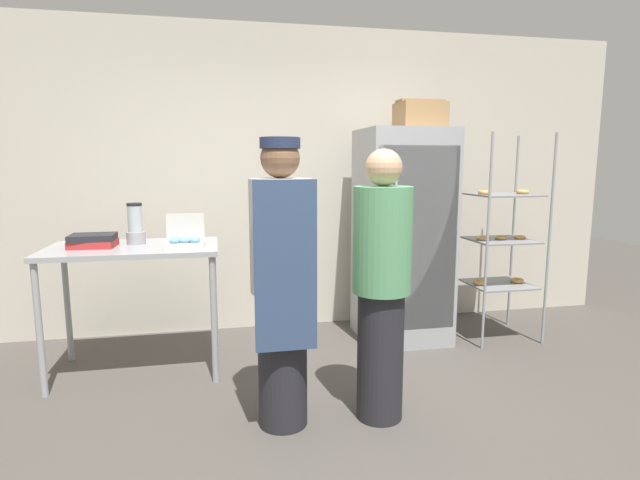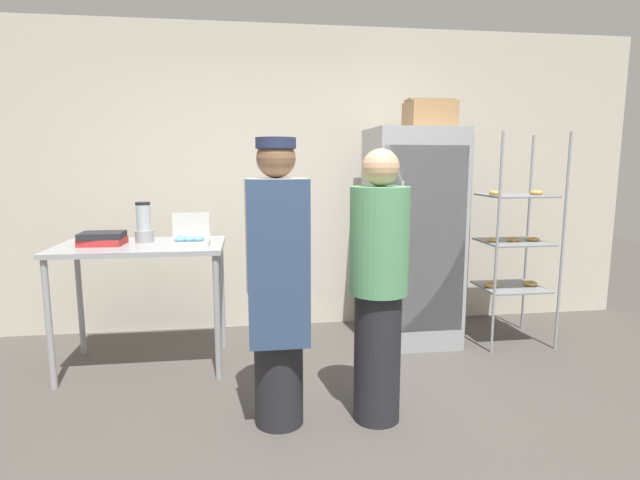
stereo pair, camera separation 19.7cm
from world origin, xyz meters
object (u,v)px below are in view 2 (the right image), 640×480
Objects in this scene: cardboard_storage_box at (430,115)px; person_customer at (379,286)px; binder_stack at (102,239)px; refrigerator at (411,237)px; person_baker at (278,280)px; donut_box at (190,241)px; baking_rack at (513,242)px; blender_pitcher at (144,224)px.

person_customer is at bearing -120.12° from cardboard_storage_box.
person_customer reaches higher than binder_stack.
refrigerator reaches higher than person_baker.
binder_stack is at bearing 163.68° from donut_box.
refrigerator is 1.44m from person_customer.
cardboard_storage_box is 0.23× the size of person_baker.
donut_box reaches higher than binder_stack.
cardboard_storage_box reaches higher than refrigerator.
person_customer is (1.79, -1.01, -0.16)m from binder_stack.
refrigerator reaches higher than binder_stack.
donut_box is 0.99m from person_baker.
refrigerator reaches higher than donut_box.
refrigerator is at bearing 46.41° from person_baker.
person_baker is at bearing -151.33° from baking_rack.
cardboard_storage_box is 1.84m from person_customer.
person_customer is at bearing -141.88° from baking_rack.
baking_rack reaches higher than binder_stack.
person_customer is at bearing -35.62° from donut_box.
person_customer is (1.15, -0.83, -0.16)m from donut_box.
donut_box is (-1.78, -0.47, 0.08)m from refrigerator.
refrigerator is 1.75m from person_baker.
refrigerator is at bearing 170.27° from baking_rack.
baking_rack is 5.87× the size of blender_pitcher.
person_baker reaches higher than blender_pitcher.
blender_pitcher is 0.19× the size of person_customer.
donut_box is 0.47m from blender_pitcher.
baking_rack is at bearing 28.67° from person_baker.
refrigerator is 6.00× the size of blender_pitcher.
cardboard_storage_box reaches higher than binder_stack.
donut_box is at bearing 144.38° from person_customer.
person_customer is (-0.74, -1.28, -1.10)m from cardboard_storage_box.
baking_rack is 1.10× the size of person_customer.
person_baker reaches higher than donut_box.
person_baker is at bearing -48.97° from blender_pitcher.
baking_rack is 1.06× the size of person_baker.
cardboard_storage_box reaches higher than baking_rack.
baking_rack reaches higher than person_customer.
person_baker reaches higher than person_customer.
donut_box is 0.16× the size of person_customer.
binder_stack is 0.19× the size of person_baker.
refrigerator is at bearing 6.76° from binder_stack.
blender_pitcher is at bearing 131.03° from person_baker.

